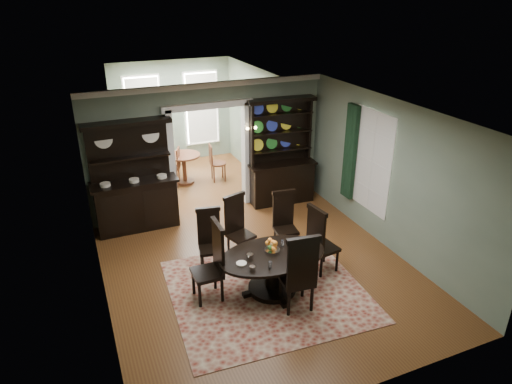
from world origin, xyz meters
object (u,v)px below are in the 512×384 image
welsh_dresser (281,165)px  parlor_table (184,164)px  dining_table (272,265)px  sideboard (135,192)px

welsh_dresser → parlor_table: (-1.89, 1.99, -0.40)m
dining_table → sideboard: bearing=118.4°
sideboard → parlor_table: sideboard is taller
dining_table → parlor_table: size_ratio=2.15×
parlor_table → dining_table: bearing=-88.2°
dining_table → sideboard: (-1.75, 3.29, 0.32)m
sideboard → dining_table: bearing=-62.1°
dining_table → sideboard: sideboard is taller
dining_table → welsh_dresser: welsh_dresser is taller
parlor_table → welsh_dresser: bearing=-46.4°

